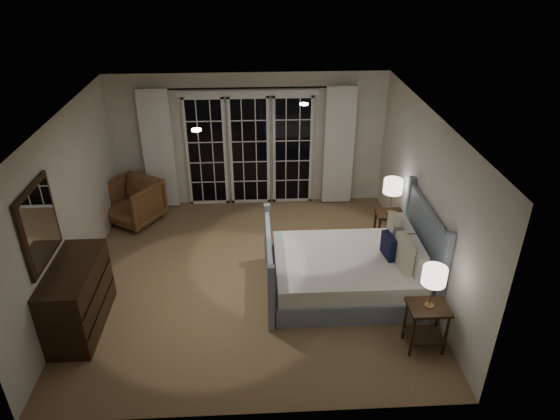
{
  "coord_description": "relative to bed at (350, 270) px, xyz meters",
  "views": [
    {
      "loc": [
        0.1,
        -6.19,
        4.52
      ],
      "look_at": [
        0.44,
        0.17,
        1.05
      ],
      "focal_mm": 32.0,
      "sensor_mm": 36.0,
      "label": 1
    }
  ],
  "objects": [
    {
      "name": "wall_left",
      "position": [
        -3.92,
        0.37,
        0.92
      ],
      "size": [
        0.02,
        5.0,
        2.5
      ],
      "primitive_type": "cube",
      "color": "silver",
      "rests_on": "floor"
    },
    {
      "name": "french_doors",
      "position": [
        -1.42,
        2.83,
        0.76
      ],
      "size": [
        2.5,
        0.04,
        2.2
      ],
      "color": "black",
      "rests_on": "wall_back"
    },
    {
      "name": "floor",
      "position": [
        -1.42,
        0.37,
        -0.33
      ],
      "size": [
        5.0,
        5.0,
        0.0
      ],
      "primitive_type": "plane",
      "color": "olive",
      "rests_on": "ground"
    },
    {
      "name": "ceiling",
      "position": [
        -1.42,
        0.37,
        2.17
      ],
      "size": [
        5.0,
        5.0,
        0.0
      ],
      "primitive_type": "plane",
      "rotation": [
        3.14,
        0.0,
        0.0
      ],
      "color": "white",
      "rests_on": "wall_back"
    },
    {
      "name": "curtain_rod",
      "position": [
        -1.42,
        2.77,
        1.92
      ],
      "size": [
        3.5,
        0.03,
        0.03
      ],
      "primitive_type": "cylinder",
      "rotation": [
        0.0,
        1.57,
        0.0
      ],
      "color": "black",
      "rests_on": "wall_back"
    },
    {
      "name": "mirror",
      "position": [
        -3.88,
        -0.59,
        1.22
      ],
      "size": [
        0.05,
        0.85,
        1.0
      ],
      "color": "#321D10",
      "rests_on": "wall_left"
    },
    {
      "name": "bed",
      "position": [
        0.0,
        0.0,
        0.0
      ],
      "size": [
        2.24,
        1.61,
        1.31
      ],
      "color": "gray",
      "rests_on": "floor"
    },
    {
      "name": "curtain_left",
      "position": [
        -3.07,
        2.75,
        0.82
      ],
      "size": [
        0.55,
        0.1,
        2.25
      ],
      "primitive_type": "cube",
      "color": "white",
      "rests_on": "curtain_rod"
    },
    {
      "name": "curtain_right",
      "position": [
        0.23,
        2.75,
        0.82
      ],
      "size": [
        0.55,
        0.1,
        2.25
      ],
      "primitive_type": "cube",
      "color": "white",
      "rests_on": "curtain_rod"
    },
    {
      "name": "downlight_b",
      "position": [
        -2.02,
        -0.03,
        2.16
      ],
      "size": [
        0.12,
        0.12,
        0.01
      ],
      "primitive_type": "cylinder",
      "color": "white",
      "rests_on": "ceiling"
    },
    {
      "name": "lamp_right",
      "position": [
        0.86,
        1.2,
        0.73
      ],
      "size": [
        0.31,
        0.31,
        0.59
      ],
      "color": "#B18B47",
      "rests_on": "nightstand_right"
    },
    {
      "name": "lamp_left",
      "position": [
        0.73,
        -1.21,
        0.75
      ],
      "size": [
        0.29,
        0.29,
        0.56
      ],
      "color": "#B18B47",
      "rests_on": "nightstand_left"
    },
    {
      "name": "wall_right",
      "position": [
        1.08,
        0.37,
        0.92
      ],
      "size": [
        0.02,
        5.0,
        2.5
      ],
      "primitive_type": "cube",
      "color": "silver",
      "rests_on": "floor"
    },
    {
      "name": "wall_back",
      "position": [
        -1.42,
        2.87,
        0.92
      ],
      "size": [
        5.0,
        0.02,
        2.5
      ],
      "primitive_type": "cube",
      "color": "silver",
      "rests_on": "floor"
    },
    {
      "name": "nightstand_right",
      "position": [
        0.86,
        1.2,
        0.05
      ],
      "size": [
        0.45,
        0.36,
        0.59
      ],
      "color": "#321D10",
      "rests_on": "floor"
    },
    {
      "name": "armchair",
      "position": [
        -3.52,
        2.19,
        0.06
      ],
      "size": [
        1.17,
        1.18,
        0.79
      ],
      "primitive_type": "imported",
      "rotation": [
        0.0,
        0.0,
        -0.55
      ],
      "color": "brown",
      "rests_on": "floor"
    },
    {
      "name": "wall_front",
      "position": [
        -1.42,
        -2.13,
        0.92
      ],
      "size": [
        5.0,
        0.02,
        2.5
      ],
      "primitive_type": "cube",
      "color": "silver",
      "rests_on": "floor"
    },
    {
      "name": "nightstand_left",
      "position": [
        0.73,
        -1.21,
        0.09
      ],
      "size": [
        0.49,
        0.39,
        0.64
      ],
      "color": "#321D10",
      "rests_on": "floor"
    },
    {
      "name": "dresser",
      "position": [
        -3.65,
        -0.59,
        0.14
      ],
      "size": [
        0.56,
        1.32,
        0.94
      ],
      "color": "#321D10",
      "rests_on": "floor"
    },
    {
      "name": "downlight_a",
      "position": [
        -0.62,
        0.97,
        2.16
      ],
      "size": [
        0.12,
        0.12,
        0.01
      ],
      "primitive_type": "cylinder",
      "color": "white",
      "rests_on": "ceiling"
    }
  ]
}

